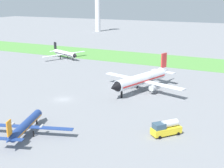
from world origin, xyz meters
The scene contains 7 objects.
ground_plane centered at (0.00, 0.00, 0.00)m, with size 600.00×600.00×0.00m, color gray.
grass_taxiway_strip centered at (0.00, 68.10, 0.04)m, with size 360.00×28.00×0.08m, color #549342.
airplane_foreground_turboprop centered at (6.88, -23.04, 2.25)m, with size 19.86×17.18×6.15m.
airplane_taxiing_turboprop centered at (-34.79, 50.86, 2.56)m, with size 19.28×22.25×7.00m.
airplane_midfield_jet centered at (17.00, 18.22, 3.73)m, with size 28.66×28.36×10.35m.
fuel_truck_near_gate centered at (33.25, -9.86, 1.58)m, with size 6.00×6.53×3.29m.
control_tower centered at (-79.90, 164.33, 21.58)m, with size 8.00×8.00×36.60m.
Camera 1 is at (50.14, -69.04, 28.15)m, focal length 49.91 mm.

